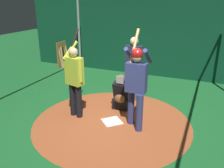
{
  "coord_description": "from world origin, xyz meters",
  "views": [
    {
      "loc": [
        4.62,
        1.96,
        2.78
      ],
      "look_at": [
        0.0,
        0.0,
        0.95
      ],
      "focal_mm": 38.64,
      "sensor_mm": 36.0,
      "label": 1
    }
  ],
  "objects_px": {
    "catcher": "(121,95)",
    "batter": "(136,81)",
    "bat_rack": "(65,55)",
    "umpire": "(133,65)",
    "baseball_0": "(131,118)",
    "visitor": "(75,78)",
    "home_plate": "(112,121)"
  },
  "relations": [
    {
      "from": "home_plate",
      "to": "catcher",
      "type": "xyz_separation_m",
      "value": [
        -0.78,
        -0.06,
        0.35
      ]
    },
    {
      "from": "catcher",
      "to": "home_plate",
      "type": "bearing_deg",
      "value": 4.65
    },
    {
      "from": "visitor",
      "to": "bat_rack",
      "type": "relative_size",
      "value": 1.97
    },
    {
      "from": "umpire",
      "to": "visitor",
      "type": "distance_m",
      "value": 1.77
    },
    {
      "from": "catcher",
      "to": "visitor",
      "type": "distance_m",
      "value": 1.35
    },
    {
      "from": "umpire",
      "to": "baseball_0",
      "type": "xyz_separation_m",
      "value": [
        1.16,
        0.34,
        -0.96
      ]
    },
    {
      "from": "bat_rack",
      "to": "umpire",
      "type": "bearing_deg",
      "value": 59.07
    },
    {
      "from": "bat_rack",
      "to": "baseball_0",
      "type": "distance_m",
      "value": 5.34
    },
    {
      "from": "batter",
      "to": "home_plate",
      "type": "bearing_deg",
      "value": -88.83
    },
    {
      "from": "baseball_0",
      "to": "catcher",
      "type": "bearing_deg",
      "value": -138.1
    },
    {
      "from": "batter",
      "to": "catcher",
      "type": "height_order",
      "value": "batter"
    },
    {
      "from": "umpire",
      "to": "visitor",
      "type": "relative_size",
      "value": 0.86
    },
    {
      "from": "catcher",
      "to": "baseball_0",
      "type": "xyz_separation_m",
      "value": [
        0.48,
        0.43,
        -0.32
      ]
    },
    {
      "from": "batter",
      "to": "visitor",
      "type": "bearing_deg",
      "value": -88.18
    },
    {
      "from": "umpire",
      "to": "bat_rack",
      "type": "height_order",
      "value": "umpire"
    },
    {
      "from": "umpire",
      "to": "baseball_0",
      "type": "distance_m",
      "value": 1.54
    },
    {
      "from": "batter",
      "to": "umpire",
      "type": "bearing_deg",
      "value": -159.85
    },
    {
      "from": "umpire",
      "to": "bat_rack",
      "type": "relative_size",
      "value": 1.7
    },
    {
      "from": "batter",
      "to": "catcher",
      "type": "bearing_deg",
      "value": -141.25
    },
    {
      "from": "home_plate",
      "to": "catcher",
      "type": "relative_size",
      "value": 0.45
    },
    {
      "from": "baseball_0",
      "to": "batter",
      "type": "bearing_deg",
      "value": 32.8
    },
    {
      "from": "catcher",
      "to": "baseball_0",
      "type": "height_order",
      "value": "catcher"
    },
    {
      "from": "catcher",
      "to": "bat_rack",
      "type": "bearing_deg",
      "value": -128.58
    },
    {
      "from": "baseball_0",
      "to": "umpire",
      "type": "bearing_deg",
      "value": -163.4
    },
    {
      "from": "home_plate",
      "to": "visitor",
      "type": "height_order",
      "value": "visitor"
    },
    {
      "from": "home_plate",
      "to": "umpire",
      "type": "distance_m",
      "value": 1.76
    },
    {
      "from": "home_plate",
      "to": "batter",
      "type": "relative_size",
      "value": 0.2
    },
    {
      "from": "catcher",
      "to": "batter",
      "type": "bearing_deg",
      "value": 38.75
    },
    {
      "from": "umpire",
      "to": "visitor",
      "type": "height_order",
      "value": "visitor"
    },
    {
      "from": "visitor",
      "to": "umpire",
      "type": "bearing_deg",
      "value": 160.93
    },
    {
      "from": "catcher",
      "to": "umpire",
      "type": "bearing_deg",
      "value": 172.8
    },
    {
      "from": "baseball_0",
      "to": "bat_rack",
      "type": "bearing_deg",
      "value": -129.73
    }
  ]
}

